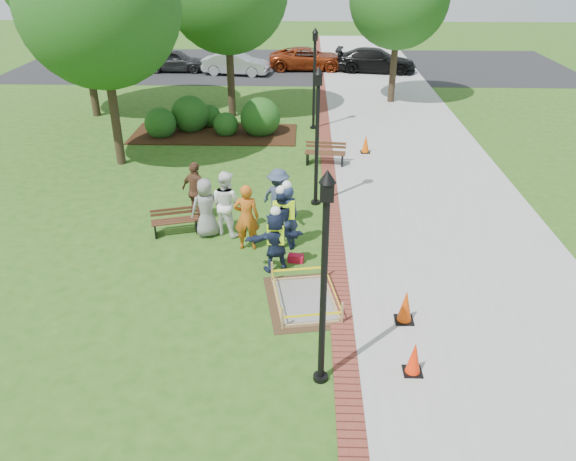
{
  "coord_description": "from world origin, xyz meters",
  "views": [
    {
      "loc": [
        0.89,
        -11.18,
        7.43
      ],
      "look_at": [
        0.5,
        1.2,
        1.0
      ],
      "focal_mm": 35.0,
      "sensor_mm": 36.0,
      "label": 1
    }
  ],
  "objects_px": {
    "bench_near": "(176,226)",
    "hivis_worker_c": "(281,217)",
    "hivis_worker_a": "(276,239)",
    "hivis_worker_b": "(287,215)",
    "wet_concrete_pad": "(305,293)",
    "cone_front": "(414,359)",
    "lamp_near": "(324,268)"
  },
  "relations": [
    {
      "from": "bench_near",
      "to": "hivis_worker_a",
      "type": "bearing_deg",
      "value": -32.64
    },
    {
      "from": "wet_concrete_pad",
      "to": "bench_near",
      "type": "distance_m",
      "value": 4.93
    },
    {
      "from": "wet_concrete_pad",
      "to": "bench_near",
      "type": "xyz_separation_m",
      "value": [
        -3.68,
        3.28,
        -0.01
      ]
    },
    {
      "from": "hivis_worker_a",
      "to": "hivis_worker_b",
      "type": "relative_size",
      "value": 0.92
    },
    {
      "from": "bench_near",
      "to": "cone_front",
      "type": "relative_size",
      "value": 1.91
    },
    {
      "from": "wet_concrete_pad",
      "to": "hivis_worker_b",
      "type": "height_order",
      "value": "hivis_worker_b"
    },
    {
      "from": "hivis_worker_b",
      "to": "hivis_worker_c",
      "type": "xyz_separation_m",
      "value": [
        -0.16,
        -0.03,
        -0.06
      ]
    },
    {
      "from": "cone_front",
      "to": "hivis_worker_b",
      "type": "height_order",
      "value": "hivis_worker_b"
    },
    {
      "from": "lamp_near",
      "to": "hivis_worker_c",
      "type": "height_order",
      "value": "lamp_near"
    },
    {
      "from": "bench_near",
      "to": "wet_concrete_pad",
      "type": "bearing_deg",
      "value": -41.72
    },
    {
      "from": "lamp_near",
      "to": "hivis_worker_b",
      "type": "relative_size",
      "value": 2.22
    },
    {
      "from": "cone_front",
      "to": "hivis_worker_b",
      "type": "xyz_separation_m",
      "value": [
        -2.59,
        4.97,
        0.6
      ]
    },
    {
      "from": "bench_near",
      "to": "lamp_near",
      "type": "bearing_deg",
      "value": -55.76
    },
    {
      "from": "hivis_worker_b",
      "to": "wet_concrete_pad",
      "type": "bearing_deg",
      "value": -79.13
    },
    {
      "from": "cone_front",
      "to": "hivis_worker_a",
      "type": "height_order",
      "value": "hivis_worker_a"
    },
    {
      "from": "wet_concrete_pad",
      "to": "hivis_worker_a",
      "type": "height_order",
      "value": "hivis_worker_a"
    },
    {
      "from": "cone_front",
      "to": "hivis_worker_c",
      "type": "xyz_separation_m",
      "value": [
        -2.75,
        4.94,
        0.54
      ]
    },
    {
      "from": "wet_concrete_pad",
      "to": "cone_front",
      "type": "relative_size",
      "value": 3.53
    },
    {
      "from": "bench_near",
      "to": "hivis_worker_c",
      "type": "xyz_separation_m",
      "value": [
        3.01,
        -0.69,
        0.66
      ]
    },
    {
      "from": "bench_near",
      "to": "lamp_near",
      "type": "relative_size",
      "value": 0.33
    },
    {
      "from": "cone_front",
      "to": "lamp_near",
      "type": "distance_m",
      "value": 2.78
    },
    {
      "from": "cone_front",
      "to": "lamp_near",
      "type": "xyz_separation_m",
      "value": [
        -1.77,
        -0.23,
        2.13
      ]
    },
    {
      "from": "hivis_worker_b",
      "to": "hivis_worker_a",
      "type": "bearing_deg",
      "value": -100.77
    },
    {
      "from": "hivis_worker_a",
      "to": "hivis_worker_b",
      "type": "distance_m",
      "value": 1.25
    },
    {
      "from": "cone_front",
      "to": "hivis_worker_b",
      "type": "distance_m",
      "value": 5.64
    },
    {
      "from": "cone_front",
      "to": "lamp_near",
      "type": "relative_size",
      "value": 0.17
    },
    {
      "from": "wet_concrete_pad",
      "to": "lamp_near",
      "type": "xyz_separation_m",
      "value": [
        0.31,
        -2.58,
        2.25
      ]
    },
    {
      "from": "wet_concrete_pad",
      "to": "lamp_near",
      "type": "relative_size",
      "value": 0.6
    },
    {
      "from": "hivis_worker_b",
      "to": "cone_front",
      "type": "bearing_deg",
      "value": -62.48
    },
    {
      "from": "hivis_worker_a",
      "to": "hivis_worker_c",
      "type": "xyz_separation_m",
      "value": [
        0.07,
        1.2,
        0.01
      ]
    },
    {
      "from": "lamp_near",
      "to": "hivis_worker_a",
      "type": "height_order",
      "value": "lamp_near"
    },
    {
      "from": "bench_near",
      "to": "hivis_worker_a",
      "type": "height_order",
      "value": "hivis_worker_a"
    }
  ]
}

